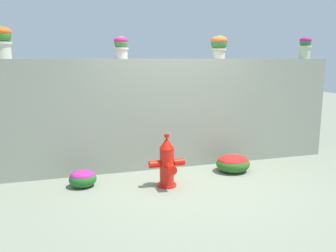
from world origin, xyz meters
TOP-DOWN VIEW (x-y plane):
  - ground_plane at (0.00, 0.00)m, footprint 24.00×24.00m
  - stone_wall at (0.00, 1.11)m, footprint 5.80×0.39m
  - potted_plant_0 at (-2.53, 1.12)m, footprint 0.29×0.29m
  - potted_plant_1 at (-0.82, 1.09)m, footprint 0.23×0.23m
  - potted_plant_2 at (0.85, 1.11)m, footprint 0.28×0.28m
  - potted_plant_3 at (2.57, 1.09)m, footprint 0.22×0.22m
  - fire_hydrant at (-0.37, 0.11)m, footprint 0.52×0.41m
  - flower_bush_left at (-1.53, 0.45)m, footprint 0.39×0.35m
  - flower_bush_right at (0.85, 0.45)m, footprint 0.55×0.50m

SIDE VIEW (x-z plane):
  - ground_plane at x=0.00m, z-range 0.00..0.00m
  - flower_bush_left at x=-1.53m, z-range 0.00..0.26m
  - flower_bush_right at x=0.85m, z-range 0.01..0.29m
  - fire_hydrant at x=-0.37m, z-range -0.04..0.72m
  - stone_wall at x=0.00m, z-range 0.00..1.80m
  - potted_plant_1 at x=-0.82m, z-range 1.83..2.18m
  - potted_plant_3 at x=2.57m, z-range 1.84..2.23m
  - potted_plant_2 at x=0.85m, z-range 1.84..2.23m
  - potted_plant_0 at x=-2.53m, z-range 1.85..2.31m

